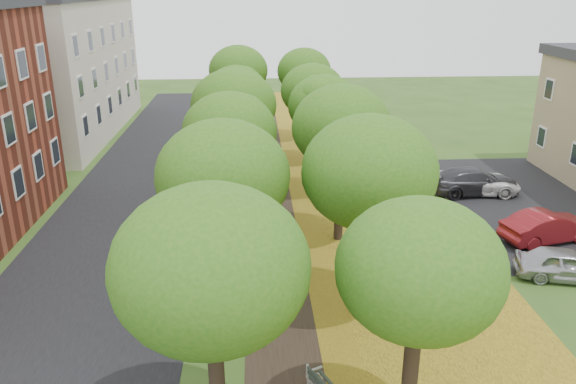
{
  "coord_description": "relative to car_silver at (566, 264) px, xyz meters",
  "views": [
    {
      "loc": [
        -1.17,
        -11.34,
        10.95
      ],
      "look_at": [
        0.27,
        11.57,
        2.5
      ],
      "focal_mm": 35.0,
      "sensor_mm": 36.0,
      "label": 1
    }
  ],
  "objects": [
    {
      "name": "tree_row_east",
      "position": [
        -8.4,
        7.33,
        4.21
      ],
      "size": [
        4.25,
        34.25,
        6.69
      ],
      "color": "black",
      "rests_on": "ground"
    },
    {
      "name": "leaf_verge",
      "position": [
        -6.0,
        7.33,
        -0.64
      ],
      "size": [
        7.5,
        70.0,
        0.01
      ],
      "primitive_type": "cube",
      "color": "#B19C20",
      "rests_on": "ground"
    },
    {
      "name": "street_asphalt",
      "position": [
        -18.5,
        7.33,
        -0.65
      ],
      "size": [
        8.0,
        70.0,
        0.01
      ],
      "primitive_type": "cube",
      "color": "black",
      "rests_on": "ground"
    },
    {
      "name": "car_white",
      "position": [
        0.17,
        9.9,
        0.01
      ],
      "size": [
        5.01,
        2.77,
        1.33
      ],
      "primitive_type": "imported",
      "rotation": [
        0.0,
        0.0,
        1.45
      ],
      "color": "silver",
      "rests_on": "ground"
    },
    {
      "name": "parking_lot",
      "position": [
        2.5,
        8.33,
        -0.65
      ],
      "size": [
        9.0,
        16.0,
        0.01
      ],
      "primitive_type": "cube",
      "color": "black",
      "rests_on": "ground"
    },
    {
      "name": "car_silver",
      "position": [
        0.0,
        0.0,
        0.0
      ],
      "size": [
        4.07,
        2.43,
        1.3
      ],
      "primitive_type": "imported",
      "rotation": [
        0.0,
        0.0,
        1.32
      ],
      "color": "#A5A5AA",
      "rests_on": "ground"
    },
    {
      "name": "car_grey",
      "position": [
        0.0,
        9.8,
        0.09
      ],
      "size": [
        5.23,
        2.45,
        1.48
      ],
      "primitive_type": "imported",
      "rotation": [
        0.0,
        0.0,
        1.65
      ],
      "color": "#303035",
      "rests_on": "ground"
    },
    {
      "name": "car_red",
      "position": [
        1.03,
        3.48,
        0.06
      ],
      "size": [
        4.56,
        2.54,
        1.42
      ],
      "primitive_type": "imported",
      "rotation": [
        0.0,
        0.0,
        1.82
      ],
      "color": "maroon",
      "rests_on": "ground"
    },
    {
      "name": "building_cream",
      "position": [
        -28.0,
        25.33,
        4.56
      ],
      "size": [
        10.3,
        20.3,
        10.4
      ],
      "color": "beige",
      "rests_on": "ground"
    },
    {
      "name": "tree_row_west",
      "position": [
        -13.2,
        7.33,
        4.21
      ],
      "size": [
        4.25,
        34.25,
        6.69
      ],
      "color": "black",
      "rests_on": "ground"
    },
    {
      "name": "footpath",
      "position": [
        -11.0,
        7.33,
        -0.65
      ],
      "size": [
        3.2,
        70.0,
        0.01
      ],
      "primitive_type": "cube",
      "color": "black",
      "rests_on": "ground"
    }
  ]
}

